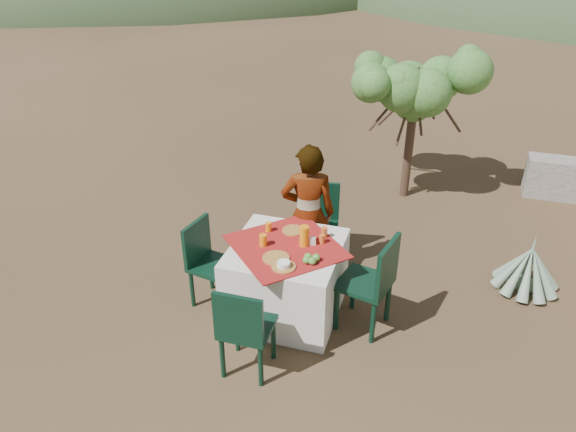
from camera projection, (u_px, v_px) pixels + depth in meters
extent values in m
plane|color=#3D291B|center=(297.00, 308.00, 5.66)|extent=(160.00, 160.00, 0.00)
cube|color=white|center=(286.00, 279.00, 5.45)|extent=(1.02, 1.02, 0.75)
cube|color=#A41720|center=(286.00, 246.00, 5.27)|extent=(1.30, 1.30, 0.01)
cylinder|color=black|center=(301.00, 253.00, 6.13)|extent=(0.04, 0.04, 0.45)
cylinder|color=black|center=(332.00, 255.00, 6.09)|extent=(0.04, 0.04, 0.45)
cylinder|color=black|center=(304.00, 236.00, 6.43)|extent=(0.04, 0.04, 0.45)
cylinder|color=black|center=(334.00, 239.00, 6.39)|extent=(0.04, 0.04, 0.45)
cube|color=black|center=(318.00, 228.00, 6.15)|extent=(0.49, 0.49, 0.04)
cube|color=black|center=(320.00, 200.00, 6.19)|extent=(0.42, 0.11, 0.44)
cylinder|color=black|center=(273.00, 338.00, 4.94)|extent=(0.04, 0.04, 0.45)
cylinder|color=black|center=(237.00, 331.00, 5.03)|extent=(0.04, 0.04, 0.45)
cylinder|color=black|center=(261.00, 365.00, 4.66)|extent=(0.04, 0.04, 0.45)
cylinder|color=black|center=(222.00, 357.00, 4.74)|extent=(0.04, 0.04, 0.45)
cube|color=black|center=(247.00, 327.00, 4.73)|extent=(0.43, 0.43, 0.04)
cube|color=black|center=(238.00, 319.00, 4.45)|extent=(0.42, 0.04, 0.44)
cylinder|color=black|center=(220.00, 297.00, 5.46)|extent=(0.04, 0.04, 0.44)
cylinder|color=black|center=(238.00, 280.00, 5.71)|extent=(0.04, 0.04, 0.44)
cylinder|color=black|center=(192.00, 288.00, 5.59)|extent=(0.04, 0.04, 0.44)
cylinder|color=black|center=(211.00, 271.00, 5.85)|extent=(0.04, 0.04, 0.44)
cube|color=black|center=(214.00, 266.00, 5.54)|extent=(0.48, 0.48, 0.04)
cube|color=black|center=(197.00, 241.00, 5.50)|extent=(0.11, 0.41, 0.43)
cylinder|color=black|center=(353.00, 288.00, 5.55)|extent=(0.05, 0.05, 0.49)
cylinder|color=black|center=(337.00, 308.00, 5.27)|extent=(0.05, 0.05, 0.49)
cylinder|color=black|center=(388.00, 300.00, 5.39)|extent=(0.05, 0.05, 0.49)
cylinder|color=black|center=(373.00, 321.00, 5.11)|extent=(0.05, 0.05, 0.49)
cube|color=black|center=(364.00, 283.00, 5.21)|extent=(0.55, 0.55, 0.04)
cube|color=black|center=(388.00, 266.00, 4.99)|extent=(0.15, 0.45, 0.48)
imported|color=#8C6651|center=(308.00, 214.00, 5.78)|extent=(0.65, 0.52, 1.54)
cylinder|color=#483324|center=(409.00, 150.00, 7.49)|extent=(0.12, 0.12, 1.36)
sphere|color=#296A27|center=(414.00, 100.00, 7.16)|extent=(0.58, 0.58, 0.58)
sphere|color=#296A27|center=(459.00, 93.00, 6.95)|extent=(0.54, 0.54, 0.54)
sphere|color=#296A27|center=(378.00, 87.00, 7.31)|extent=(0.51, 0.51, 0.51)
sphere|color=#296A27|center=(428.00, 75.00, 7.48)|extent=(0.52, 0.52, 0.52)
sphere|color=#296A27|center=(415.00, 109.00, 6.72)|extent=(0.47, 0.47, 0.47)
sphere|color=gray|center=(524.00, 285.00, 5.93)|extent=(0.23, 0.23, 0.23)
cone|color=gray|center=(530.00, 262.00, 5.79)|extent=(0.12, 0.12, 0.65)
cone|color=gray|center=(543.00, 268.00, 5.81)|extent=(0.40, 0.18, 0.56)
cone|color=gray|center=(538.00, 264.00, 5.89)|extent=(0.32, 0.33, 0.57)
cone|color=gray|center=(529.00, 260.00, 5.94)|extent=(0.16, 0.40, 0.55)
cone|color=gray|center=(520.00, 260.00, 5.95)|extent=(0.27, 0.37, 0.57)
cone|color=gray|center=(514.00, 262.00, 5.91)|extent=(0.38, 0.25, 0.57)
cone|color=gray|center=(514.00, 267.00, 5.84)|extent=(0.40, 0.18, 0.56)
cone|color=gray|center=(519.00, 272.00, 5.76)|extent=(0.32, 0.33, 0.57)
cone|color=gray|center=(527.00, 275.00, 5.71)|extent=(0.16, 0.40, 0.55)
cone|color=gray|center=(537.00, 276.00, 5.70)|extent=(0.27, 0.37, 0.57)
cone|color=gray|center=(543.00, 273.00, 5.74)|extent=(0.38, 0.25, 0.57)
cylinder|color=#935D27|center=(293.00, 230.00, 5.49)|extent=(0.22, 0.22, 0.01)
cylinder|color=#935D27|center=(276.00, 258.00, 5.07)|extent=(0.25, 0.25, 0.01)
cylinder|color=orange|center=(268.00, 227.00, 5.47)|extent=(0.06, 0.06, 0.09)
cylinder|color=orange|center=(263.00, 240.00, 5.24)|extent=(0.07, 0.07, 0.12)
cylinder|color=orange|center=(304.00, 236.00, 5.23)|extent=(0.09, 0.09, 0.20)
cylinder|color=#935D27|center=(284.00, 267.00, 4.95)|extent=(0.22, 0.22, 0.01)
cylinder|color=white|center=(284.00, 264.00, 4.94)|extent=(0.12, 0.12, 0.04)
cylinder|color=orange|center=(322.00, 239.00, 5.29)|extent=(0.05, 0.05, 0.09)
cylinder|color=orange|center=(324.00, 232.00, 5.38)|extent=(0.06, 0.06, 0.10)
cube|color=white|center=(312.00, 241.00, 5.26)|extent=(0.07, 0.06, 0.08)
sphere|color=#569B38|center=(308.00, 257.00, 5.04)|extent=(0.07, 0.07, 0.07)
sphere|color=#569B38|center=(316.00, 258.00, 5.03)|extent=(0.07, 0.07, 0.07)
sphere|color=#569B38|center=(312.00, 261.00, 4.98)|extent=(0.07, 0.07, 0.07)
sphere|color=#569B38|center=(307.00, 260.00, 4.99)|extent=(0.07, 0.07, 0.07)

